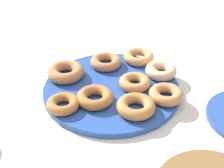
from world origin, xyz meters
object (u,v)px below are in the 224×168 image
at_px(donut_7, 139,57).
at_px(donut_6, 166,94).
at_px(donut_4, 135,83).
at_px(donut_8, 161,71).
at_px(donut_2, 106,62).
at_px(donut_plate, 112,90).
at_px(donut_0, 136,106).
at_px(donut_3, 95,97).
at_px(donut_5, 63,104).
at_px(donut_1, 66,72).

bearing_deg(donut_7, donut_6, 104.14).
distance_m(donut_4, donut_8, 0.09).
bearing_deg(donut_2, donut_plate, 96.44).
xyz_separation_m(donut_plate, donut_6, (-0.13, 0.05, 0.02)).
height_order(donut_0, donut_4, donut_0).
bearing_deg(donut_2, donut_3, 79.61).
bearing_deg(donut_5, donut_8, -152.20).
distance_m(donut_0, donut_4, 0.09).
height_order(donut_6, donut_7, same).
distance_m(donut_6, donut_8, 0.11).
bearing_deg(donut_6, donut_8, -92.74).
bearing_deg(donut_6, donut_2, -48.49).
relative_size(donut_3, donut_7, 1.02).
distance_m(donut_0, donut_3, 0.10).
height_order(donut_3, donut_8, donut_8).
relative_size(donut_5, donut_8, 0.92).
relative_size(donut_2, donut_4, 1.08).
distance_m(donut_0, donut_2, 0.21).
distance_m(donut_2, donut_8, 0.16).
height_order(donut_3, donut_7, same).
bearing_deg(donut_0, donut_7, -97.66).
bearing_deg(donut_4, donut_0, 85.79).
height_order(donut_7, donut_8, donut_8).
relative_size(donut_2, donut_6, 1.04).
relative_size(donut_6, donut_8, 0.99).
xyz_separation_m(donut_4, donut_7, (-0.02, -0.13, 0.00)).
height_order(donut_plate, donut_1, donut_1).
relative_size(donut_0, donut_2, 1.04).
height_order(donut_2, donut_8, donut_8).
height_order(donut_plate, donut_0, donut_0).
height_order(donut_3, donut_6, same).
height_order(donut_2, donut_5, donut_2).
bearing_deg(donut_5, donut_2, -119.32).
distance_m(donut_3, donut_8, 0.21).
bearing_deg(donut_0, donut_3, -22.65).
bearing_deg(donut_2, donut_5, 60.68).
relative_size(donut_3, donut_8, 1.06).
distance_m(donut_3, donut_7, 0.23).
bearing_deg(donut_1, donut_0, 138.51).
xyz_separation_m(donut_6, donut_7, (0.05, -0.18, -0.00)).
bearing_deg(donut_5, donut_6, -173.99).
xyz_separation_m(donut_2, donut_6, (-0.14, 0.16, 0.00)).
bearing_deg(donut_2, donut_0, 107.48).
height_order(donut_5, donut_8, donut_8).
relative_size(donut_3, donut_5, 1.15).
distance_m(donut_1, donut_3, 0.14).
distance_m(donut_6, donut_7, 0.19).
bearing_deg(donut_3, donut_4, -151.55).
height_order(donut_4, donut_6, same).
bearing_deg(donut_1, donut_plate, 155.88).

